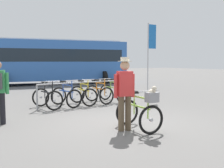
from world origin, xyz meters
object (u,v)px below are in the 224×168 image
person_with_featured_bike (125,91)px  featured_bicycle (141,110)px  racked_bike_black (47,98)px  racked_bike_yellow (83,95)px  bus_distant (55,59)px  racked_bike_lime (114,92)px  banner_flag (150,47)px  racked_bike_blue (66,96)px  racked_bike_orange (99,93)px

person_with_featured_bike → featured_bicycle: bearing=-30.9°
racked_bike_black → racked_bike_yellow: same height
bus_distant → racked_bike_lime: bearing=-95.4°
racked_bike_yellow → person_with_featured_bike: bearing=-101.9°
banner_flag → racked_bike_blue: bearing=176.1°
banner_flag → racked_bike_black: bearing=177.1°
racked_bike_black → banner_flag: 4.79m
bus_distant → racked_bike_blue: bearing=-108.0°
racked_bike_blue → banner_flag: banner_flag is taller
racked_bike_black → featured_bicycle: (0.93, -3.99, 0.12)m
racked_bike_black → racked_bike_orange: 2.10m
racked_bike_blue → racked_bike_yellow: (0.70, 0.03, -0.00)m
racked_bike_black → racked_bike_yellow: 1.40m
racked_bike_blue → banner_flag: size_ratio=0.37×
featured_bicycle → banner_flag: (3.49, 3.76, 1.74)m
racked_bike_blue → featured_bicycle: featured_bicycle is taller
person_with_featured_bike → banner_flag: bearing=43.0°
racked_bike_blue → banner_flag: bearing=-3.9°
racked_bike_blue → racked_bike_lime: (2.10, 0.09, -0.00)m
bus_distant → banner_flag: banner_flag is taller
racked_bike_blue → person_with_featured_bike: 3.86m
racked_bike_yellow → person_with_featured_bike: size_ratio=0.65×
racked_bike_yellow → featured_bicycle: featured_bicycle is taller
racked_bike_blue → bus_distant: (2.95, 9.10, 1.37)m
bus_distant → racked_bike_yellow: bearing=-104.0°
featured_bicycle → racked_bike_yellow: bearing=83.3°
racked_bike_orange → banner_flag: bearing=-7.7°
bus_distant → banner_flag: size_ratio=3.22×
racked_bike_blue → featured_bicycle: size_ratio=0.97×
racked_bike_black → featured_bicycle: bearing=-76.9°
racked_bike_black → bus_distant: bus_distant is taller
racked_bike_yellow → bus_distant: bus_distant is taller
featured_bicycle → racked_bike_lime: bearing=65.5°
racked_bike_blue → bus_distant: bearing=72.0°
racked_bike_orange → featured_bicycle: size_ratio=0.93×
person_with_featured_bike → racked_bike_blue: bearing=88.4°
racked_bike_lime → bus_distant: bus_distant is taller
racked_bike_yellow → racked_bike_lime: same height
banner_flag → person_with_featured_bike: bearing=-137.0°
racked_bike_yellow → featured_bicycle: bearing=-96.7°
racked_bike_lime → banner_flag: bearing=-12.0°
racked_bike_blue → person_with_featured_bike: person_with_featured_bike is taller
racked_bike_black → person_with_featured_bike: 3.88m
racked_bike_blue → racked_bike_orange: size_ratio=1.04×
racked_bike_orange → bus_distant: (1.56, 9.04, 1.37)m
racked_bike_yellow → person_with_featured_bike: 3.97m
racked_bike_blue → racked_bike_orange: same height
racked_bike_black → featured_bicycle: featured_bicycle is taller
featured_bicycle → racked_bike_black: bearing=103.1°
racked_bike_orange → banner_flag: banner_flag is taller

